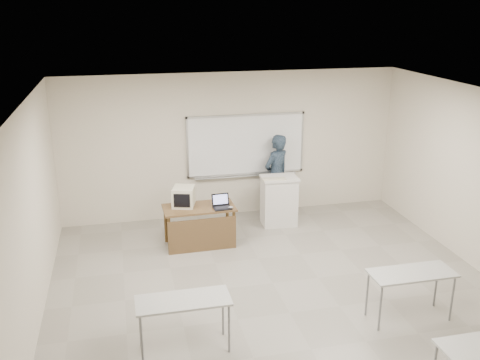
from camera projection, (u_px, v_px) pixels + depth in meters
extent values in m
cube|color=gray|center=(290.00, 313.00, 7.78)|extent=(7.00, 8.00, 0.01)
cube|color=white|center=(246.00, 145.00, 11.04)|extent=(2.40, 0.03, 1.20)
cube|color=#B7BABC|center=(246.00, 115.00, 10.84)|extent=(2.48, 0.04, 0.04)
cube|color=#B7BABC|center=(246.00, 173.00, 11.23)|extent=(2.48, 0.04, 0.04)
cube|color=#B7BABC|center=(187.00, 148.00, 10.78)|extent=(0.04, 0.04, 1.28)
cube|color=#B7BABC|center=(302.00, 142.00, 11.30)|extent=(0.04, 0.04, 1.28)
cube|color=#B7BABC|center=(246.00, 176.00, 11.20)|extent=(2.16, 0.07, 0.02)
cube|color=#ACACA6|center=(183.00, 301.00, 6.75)|extent=(1.20, 0.50, 0.03)
cylinder|color=slate|center=(142.00, 340.00, 6.56)|extent=(0.03, 0.03, 0.70)
cylinder|color=slate|center=(229.00, 329.00, 6.80)|extent=(0.03, 0.03, 0.70)
cylinder|color=slate|center=(140.00, 322.00, 6.93)|extent=(0.03, 0.03, 0.70)
cylinder|color=slate|center=(223.00, 312.00, 7.17)|extent=(0.03, 0.03, 0.70)
cube|color=#ACACA6|center=(412.00, 273.00, 7.44)|extent=(1.20, 0.50, 0.03)
cylinder|color=slate|center=(380.00, 308.00, 7.25)|extent=(0.03, 0.03, 0.70)
cylinder|color=slate|center=(452.00, 299.00, 7.48)|extent=(0.03, 0.03, 0.70)
cylinder|color=slate|center=(367.00, 294.00, 7.62)|extent=(0.03, 0.03, 0.70)
cylinder|color=slate|center=(436.00, 285.00, 7.85)|extent=(0.03, 0.03, 0.70)
cube|color=brown|center=(199.00, 208.00, 9.76)|extent=(1.30, 0.65, 0.04)
cube|color=brown|center=(202.00, 235.00, 9.61)|extent=(1.24, 0.03, 0.63)
cylinder|color=#50391B|center=(169.00, 235.00, 9.51)|extent=(0.06, 0.06, 0.71)
cylinder|color=#50391B|center=(234.00, 229.00, 9.76)|extent=(0.06, 0.06, 0.71)
cylinder|color=#50391B|center=(166.00, 224.00, 10.00)|extent=(0.06, 0.06, 0.71)
cylinder|color=#50391B|center=(228.00, 219.00, 10.25)|extent=(0.06, 0.06, 0.71)
cube|color=silver|center=(279.00, 202.00, 10.76)|extent=(0.68, 0.48, 0.97)
cube|color=silver|center=(279.00, 178.00, 10.60)|extent=(0.72, 0.52, 0.04)
cube|color=beige|center=(184.00, 196.00, 9.78)|extent=(0.37, 0.39, 0.35)
cube|color=beige|center=(186.00, 200.00, 9.58)|extent=(0.39, 0.04, 0.37)
cube|color=black|center=(186.00, 201.00, 9.56)|extent=(0.30, 0.01, 0.25)
cube|color=black|center=(222.00, 208.00, 9.67)|extent=(0.32, 0.23, 0.02)
cube|color=black|center=(222.00, 208.00, 9.66)|extent=(0.26, 0.13, 0.01)
cube|color=black|center=(221.00, 199.00, 9.77)|extent=(0.32, 0.07, 0.22)
cube|color=#969FE5|center=(221.00, 199.00, 9.76)|extent=(0.27, 0.05, 0.17)
ellipsoid|color=#9CA0A4|center=(231.00, 207.00, 9.68)|extent=(0.11, 0.09, 0.04)
cube|color=beige|center=(274.00, 179.00, 10.45)|extent=(0.49, 0.22, 0.03)
imported|color=black|center=(276.00, 175.00, 11.14)|extent=(0.76, 0.68, 1.74)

